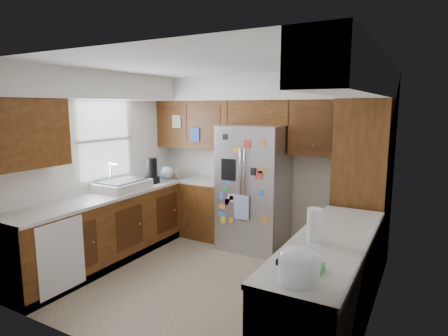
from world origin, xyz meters
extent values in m
plane|color=gray|center=(0.00, 0.00, 0.00)|extent=(3.60, 3.60, 0.00)
cube|color=white|center=(0.00, 1.60, 1.25)|extent=(3.60, 0.04, 2.50)
cube|color=white|center=(-1.80, 0.00, 1.25)|extent=(0.04, 3.20, 2.50)
cube|color=white|center=(1.80, 0.00, 1.25)|extent=(0.04, 3.20, 2.50)
cube|color=white|center=(0.00, -1.60, 1.25)|extent=(3.60, 0.04, 2.50)
cube|color=white|center=(0.00, 0.00, 2.51)|extent=(3.60, 3.20, 0.02)
cube|color=silver|center=(0.00, 1.41, 2.33)|extent=(3.60, 0.38, 0.35)
cube|color=silver|center=(-1.61, 0.00, 2.33)|extent=(0.38, 3.20, 0.35)
cube|color=silver|center=(1.61, 0.00, 2.33)|extent=(0.38, 3.20, 0.35)
cube|color=#401E0C|center=(-1.14, 1.43, 1.77)|extent=(1.33, 0.34, 0.75)
cube|color=#401E0C|center=(1.14, 1.43, 1.77)|extent=(1.33, 0.34, 0.75)
cube|color=#401E0C|center=(-1.63, -1.15, 1.77)|extent=(0.34, 0.85, 0.75)
cube|color=white|center=(-1.79, 0.10, 1.60)|extent=(0.02, 0.90, 1.05)
cube|color=white|center=(-1.75, 0.10, 1.60)|extent=(0.01, 1.02, 1.15)
cube|color=blue|center=(-1.03, 1.24, 1.62)|extent=(0.16, 0.02, 0.22)
cube|color=beige|center=(-1.39, 1.24, 1.82)|extent=(0.16, 0.02, 0.20)
cube|color=#401E0C|center=(-1.50, -0.30, 0.44)|extent=(0.60, 2.60, 0.88)
cube|color=#401E0C|center=(-0.83, 1.30, 0.44)|extent=(0.75, 0.60, 0.88)
cube|color=silver|center=(-1.50, -0.30, 0.90)|extent=(0.63, 2.60, 0.04)
cube|color=silver|center=(-0.83, 1.30, 0.90)|extent=(0.75, 0.60, 0.04)
cube|color=black|center=(-1.50, -0.30, 0.05)|extent=(0.60, 2.60, 0.10)
cube|color=silver|center=(-1.19, -1.15, 0.46)|extent=(0.01, 0.58, 0.80)
cube|color=#401E0C|center=(1.50, -0.47, 0.44)|extent=(0.60, 2.25, 0.88)
cube|color=silver|center=(1.50, -0.47, 0.90)|extent=(0.63, 2.25, 0.04)
cube|color=black|center=(1.50, -0.47, 0.05)|extent=(0.60, 2.25, 0.10)
cube|color=#401E0C|center=(1.50, 1.15, 1.07)|extent=(0.60, 0.90, 2.15)
cube|color=#B0B0B6|center=(0.00, 1.21, 0.90)|extent=(0.90, 0.75, 1.80)
cylinder|color=silver|center=(-0.03, 0.82, 1.05)|extent=(0.02, 0.02, 0.90)
cylinder|color=silver|center=(0.03, 0.82, 1.05)|extent=(0.02, 0.02, 0.90)
cube|color=black|center=(-0.22, 0.83, 1.20)|extent=(0.22, 0.01, 0.30)
cube|color=white|center=(0.00, 0.80, 0.70)|extent=(0.22, 0.01, 0.34)
cube|color=blue|center=(0.28, 0.82, 0.93)|extent=(0.07, 0.00, 0.08)
cube|color=#8C4C99|center=(-0.24, 0.82, 0.74)|extent=(0.10, 0.00, 0.09)
cube|color=white|center=(-0.18, 0.82, 0.80)|extent=(0.09, 0.00, 0.11)
cube|color=red|center=(0.24, 0.82, 1.17)|extent=(0.10, 0.00, 0.11)
cube|color=orange|center=(0.29, 0.82, 1.60)|extent=(0.07, 0.00, 0.09)
cube|color=blue|center=(-0.23, 0.82, 1.05)|extent=(0.09, 0.00, 0.07)
cube|color=orange|center=(0.33, 0.82, 0.57)|extent=(0.10, 0.00, 0.10)
cube|color=yellow|center=(0.00, 0.82, 0.69)|extent=(0.10, 0.00, 0.09)
cube|color=red|center=(0.06, 0.82, 1.57)|extent=(0.09, 0.00, 0.10)
cube|color=green|center=(-0.02, 0.82, 0.54)|extent=(0.11, 0.00, 0.08)
cube|color=yellow|center=(-0.15, 0.82, 0.81)|extent=(0.09, 0.00, 0.06)
cube|color=orange|center=(-0.32, 0.82, 0.66)|extent=(0.10, 0.00, 0.06)
cube|color=green|center=(-0.26, 0.82, 0.93)|extent=(0.06, 0.00, 0.06)
cube|color=yellow|center=(-0.30, 0.82, 0.47)|extent=(0.07, 0.00, 0.10)
cube|color=orange|center=(0.28, 0.82, 1.23)|extent=(0.11, 0.00, 0.07)
cube|color=blue|center=(-0.33, 0.82, 0.83)|extent=(0.06, 0.00, 0.11)
cube|color=yellow|center=(-0.09, 0.82, 1.48)|extent=(0.10, 0.00, 0.06)
cube|color=blue|center=(-0.32, 0.82, 0.56)|extent=(0.10, 0.00, 0.06)
cube|color=orange|center=(-0.17, 0.82, 0.48)|extent=(0.06, 0.00, 0.08)
cube|color=black|center=(0.16, 0.82, 1.21)|extent=(0.08, 0.00, 0.10)
cube|color=black|center=(-0.27, 0.82, 1.65)|extent=(0.07, 0.00, 0.08)
cube|color=#8C4C99|center=(0.03, 0.82, 0.53)|extent=(0.10, 0.00, 0.05)
cube|color=yellow|center=(-0.24, 0.82, 0.74)|extent=(0.06, 0.00, 0.09)
cube|color=#401E0C|center=(0.00, 1.43, 1.98)|extent=(0.96, 0.34, 0.35)
sphere|color=#115AB1|center=(-0.33, 1.44, 2.30)|extent=(0.30, 0.30, 0.30)
cylinder|color=black|center=(0.17, 1.37, 2.23)|extent=(0.27, 0.27, 0.16)
ellipsoid|color=#333338|center=(0.17, 1.37, 2.31)|extent=(0.25, 0.25, 0.11)
cube|color=silver|center=(-1.50, 0.10, 0.98)|extent=(0.52, 0.70, 0.12)
cube|color=black|center=(-1.50, 0.10, 1.04)|extent=(0.44, 0.60, 0.02)
cylinder|color=silver|center=(-1.70, 0.10, 1.14)|extent=(0.02, 0.02, 0.30)
cylinder|color=silver|center=(-1.64, 0.10, 1.27)|extent=(0.16, 0.02, 0.02)
cube|color=yellow|center=(-1.35, -0.14, 0.94)|extent=(0.10, 0.18, 0.04)
cube|color=black|center=(-1.43, 0.66, 0.97)|extent=(0.18, 0.14, 0.10)
cylinder|color=black|center=(-1.43, 0.66, 1.16)|extent=(0.16, 0.16, 0.28)
cylinder|color=#B0B0B6|center=(-1.52, 0.77, 1.02)|extent=(0.14, 0.14, 0.20)
sphere|color=silver|center=(-1.45, 1.04, 1.02)|extent=(0.20, 0.20, 0.20)
cube|color=#3F72B2|center=(-1.55, 1.10, 1.01)|extent=(0.14, 0.10, 0.18)
cube|color=#BFB28C|center=(-1.36, 1.16, 0.99)|extent=(0.10, 0.08, 0.14)
cylinder|color=silver|center=(-1.54, 0.43, 0.98)|extent=(0.08, 0.08, 0.11)
cylinder|color=white|center=(1.50, -1.38, 1.01)|extent=(0.27, 0.27, 0.18)
ellipsoid|color=white|center=(1.50, -1.38, 1.10)|extent=(0.26, 0.26, 0.12)
cube|color=black|center=(1.37, -1.38, 1.03)|extent=(0.04, 0.06, 0.04)
cylinder|color=white|center=(1.38, -0.59, 1.06)|extent=(0.13, 0.13, 0.29)
camera|label=1|loc=(2.19, -3.64, 2.06)|focal=30.00mm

